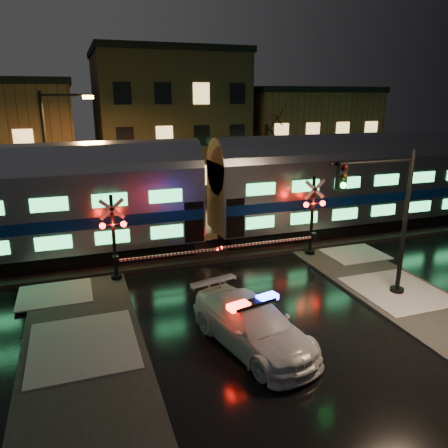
{
  "coord_description": "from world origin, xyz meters",
  "views": [
    {
      "loc": [
        -6.25,
        -16.85,
        8.23
      ],
      "look_at": [
        0.45,
        2.5,
        2.2
      ],
      "focal_mm": 35.0,
      "sensor_mm": 36.0,
      "label": 1
    }
  ],
  "objects_px": {
    "crossing_signal_left": "(123,246)",
    "traffic_light": "(386,223)",
    "crossing_signal_right": "(306,225)",
    "streetlight": "(53,159)",
    "police_car": "(253,325)"
  },
  "relations": [
    {
      "from": "traffic_light",
      "to": "streetlight",
      "type": "xyz_separation_m",
      "value": [
        -12.72,
        12.1,
        1.57
      ]
    },
    {
      "from": "crossing_signal_right",
      "to": "crossing_signal_left",
      "type": "bearing_deg",
      "value": -179.97
    },
    {
      "from": "crossing_signal_left",
      "to": "traffic_light",
      "type": "xyz_separation_m",
      "value": [
        9.89,
        -5.41,
        1.63
      ]
    },
    {
      "from": "traffic_light",
      "to": "crossing_signal_right",
      "type": "bearing_deg",
      "value": 86.93
    },
    {
      "from": "police_car",
      "to": "traffic_light",
      "type": "relative_size",
      "value": 0.93
    },
    {
      "from": "traffic_light",
      "to": "streetlight",
      "type": "bearing_deg",
      "value": 128.3
    },
    {
      "from": "crossing_signal_right",
      "to": "crossing_signal_left",
      "type": "height_order",
      "value": "crossing_signal_right"
    },
    {
      "from": "crossing_signal_left",
      "to": "streetlight",
      "type": "bearing_deg",
      "value": 112.87
    },
    {
      "from": "police_car",
      "to": "crossing_signal_right",
      "type": "xyz_separation_m",
      "value": [
        5.95,
        7.03,
        0.98
      ]
    },
    {
      "from": "crossing_signal_right",
      "to": "crossing_signal_left",
      "type": "distance_m",
      "value": 9.42
    },
    {
      "from": "crossing_signal_left",
      "to": "police_car",
      "type": "bearing_deg",
      "value": -63.76
    },
    {
      "from": "crossing_signal_right",
      "to": "traffic_light",
      "type": "bearing_deg",
      "value": -84.95
    },
    {
      "from": "police_car",
      "to": "crossing_signal_left",
      "type": "distance_m",
      "value": 7.88
    },
    {
      "from": "police_car",
      "to": "crossing_signal_left",
      "type": "xyz_separation_m",
      "value": [
        -3.46,
        7.03,
        0.88
      ]
    },
    {
      "from": "crossing_signal_left",
      "to": "traffic_light",
      "type": "relative_size",
      "value": 0.92
    }
  ]
}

